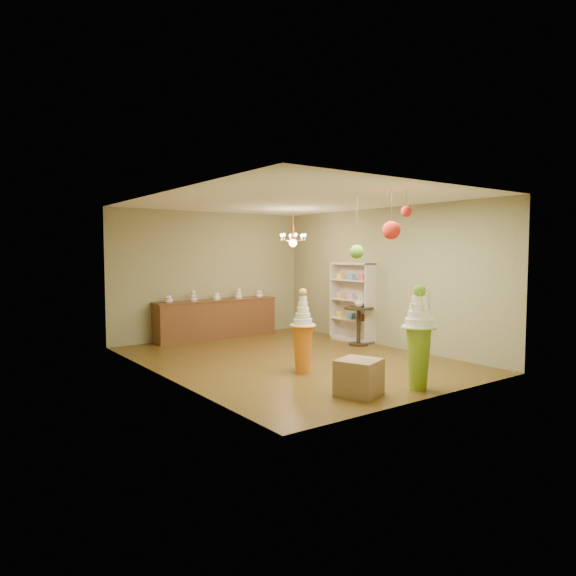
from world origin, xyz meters
TOP-DOWN VIEW (x-y plane):
  - floor at (0.00, 0.00)m, footprint 6.50×6.50m
  - ceiling at (0.00, 0.00)m, footprint 6.50×6.50m
  - wall_back at (0.00, 3.25)m, footprint 5.00×0.04m
  - wall_front at (0.00, -3.25)m, footprint 5.00×0.04m
  - wall_left at (-2.50, 0.00)m, footprint 0.04×6.50m
  - wall_right at (2.50, 0.00)m, footprint 0.04×6.50m
  - pedestal_green at (0.26, -2.85)m, footprint 0.56×0.56m
  - pedestal_orange at (-0.46, -0.98)m, footprint 0.48×0.48m
  - burlap_riser at (-0.65, -2.53)m, footprint 0.72×0.72m
  - sideboard at (0.00, 2.97)m, footprint 3.04×0.54m
  - shelving_unit at (2.34, 0.80)m, footprint 0.33×1.20m
  - round_table at (2.10, 0.34)m, footprint 0.78×0.78m
  - vase at (2.10, 0.34)m, footprint 0.22×0.22m
  - pom_red_left at (0.23, -2.30)m, footprint 0.28×0.28m
  - pom_green_mid at (0.14, -1.63)m, footprint 0.23×0.23m
  - pom_red_right at (0.30, -2.54)m, footprint 0.17×0.17m
  - chandelier at (1.08, 1.38)m, footprint 0.68×0.68m

SIDE VIEW (x-z plane):
  - floor at x=0.00m, z-range 0.00..0.00m
  - burlap_riser at x=-0.65m, z-range 0.00..0.51m
  - sideboard at x=0.00m, z-range -0.10..1.06m
  - pedestal_orange at x=-0.46m, z-range -0.17..1.26m
  - round_table at x=2.10m, z-range 0.12..0.96m
  - pedestal_green at x=0.26m, z-range -0.11..1.46m
  - shelving_unit at x=2.34m, z-range 0.00..1.80m
  - vase at x=2.10m, z-range 0.84..1.03m
  - wall_back at x=0.00m, z-range 0.00..3.00m
  - wall_front at x=0.00m, z-range 0.00..3.00m
  - wall_left at x=-2.50m, z-range 0.00..3.00m
  - wall_right at x=2.50m, z-range 0.00..3.00m
  - pom_green_mid at x=0.14m, z-range 1.52..2.58m
  - chandelier at x=1.08m, z-range 1.88..2.73m
  - pom_red_left at x=0.23m, z-range 2.00..2.76m
  - pom_red_right at x=0.30m, z-range 2.44..2.87m
  - ceiling at x=0.00m, z-range 3.00..3.00m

